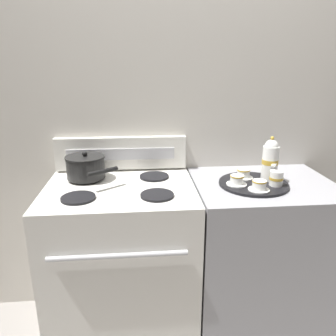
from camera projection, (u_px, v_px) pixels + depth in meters
ground_plane at (189, 325)px, 1.99m from camera, size 6.00×6.00×0.00m
wall_back at (184, 136)px, 1.97m from camera, size 6.00×0.05×2.20m
stove at (123, 263)px, 1.82m from camera, size 0.77×0.64×0.92m
control_panel at (121, 153)px, 1.92m from camera, size 0.76×0.05×0.19m
side_counter at (257, 256)px, 1.89m from camera, size 0.75×0.61×0.91m
saucepan at (86, 167)px, 1.77m from camera, size 0.29×0.31×0.15m
serving_tray at (253, 184)px, 1.71m from camera, size 0.36×0.36×0.01m
teapot at (270, 160)px, 1.72m from camera, size 0.08×0.14×0.24m
teacup_left at (243, 174)px, 1.77m from camera, size 0.10×0.10×0.05m
teacup_right at (259, 185)px, 1.60m from camera, size 0.10×0.10×0.05m
teacup_front at (237, 180)px, 1.67m from camera, size 0.10×0.10×0.05m
creamer_jug at (276, 178)px, 1.66m from camera, size 0.07×0.07×0.08m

